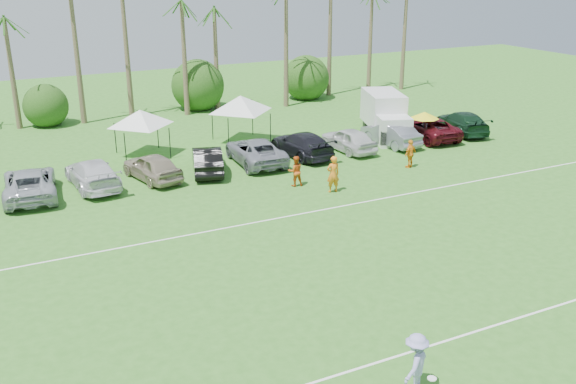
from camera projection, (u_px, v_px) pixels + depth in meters
name	position (u px, v px, depth m)	size (l,w,h in m)	color
field_lines	(308.00, 277.00, 25.26)	(80.00, 12.10, 0.01)	white
palm_tree_4	(65.00, 22.00, 46.27)	(2.40, 2.40, 8.90)	brown
palm_tree_5	(119.00, 8.00, 47.65)	(2.40, 2.40, 9.90)	brown
palm_tree_8	(277.00, 14.00, 53.38)	(2.40, 2.40, 8.90)	brown
palm_tree_9	(329.00, 1.00, 55.17)	(2.40, 2.40, 9.90)	brown
bush_tree_1	(44.00, 100.00, 48.23)	(4.00, 4.00, 4.00)	brown
bush_tree_2	(196.00, 87.00, 53.24)	(4.00, 4.00, 4.00)	brown
bush_tree_3	(303.00, 77.00, 57.42)	(4.00, 4.00, 4.00)	brown
sideline_player_a	(333.00, 174.00, 34.14)	(0.73, 0.48, 2.01)	orange
sideline_player_b	(295.00, 171.00, 35.12)	(0.83, 0.65, 1.70)	#CC5116
sideline_player_c	(410.00, 154.00, 38.23)	(1.01, 0.42, 1.72)	orange
box_truck	(386.00, 114.00, 44.62)	(4.01, 6.25, 3.02)	silver
canopy_tent_left	(140.00, 110.00, 39.81)	(4.28, 4.28, 3.47)	black
canopy_tent_right	(240.00, 96.00, 42.76)	(4.63, 4.63, 3.75)	black
market_umbrella	(425.00, 115.00, 42.87)	(1.96, 1.96, 2.18)	black
frisbee_player	(416.00, 364.00, 18.27)	(1.40, 1.23, 1.88)	#9D9ADB
parked_car_2	(30.00, 183.00, 33.47)	(2.56, 5.56, 1.54)	#A6AAB1
parked_car_3	(92.00, 174.00, 34.96)	(2.16, 5.32, 1.54)	silver
parked_car_4	(152.00, 167.00, 36.11)	(1.82, 4.53, 1.54)	gray
parked_car_5	(207.00, 160.00, 37.38)	(1.63, 4.69, 1.54)	black
parked_car_6	(255.00, 151.00, 39.05)	(2.56, 5.56, 1.54)	gray
parked_car_7	(302.00, 144.00, 40.51)	(2.16, 5.32, 1.54)	black
parked_car_8	(349.00, 139.00, 41.56)	(1.82, 4.53, 1.54)	silver
parked_car_9	(390.00, 134.00, 42.87)	(1.63, 4.69, 1.54)	gray
parked_car_10	(427.00, 128.00, 44.47)	(2.56, 5.56, 1.54)	#550F17
parked_car_11	(462.00, 122.00, 45.92)	(2.16, 5.32, 1.54)	#12321C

